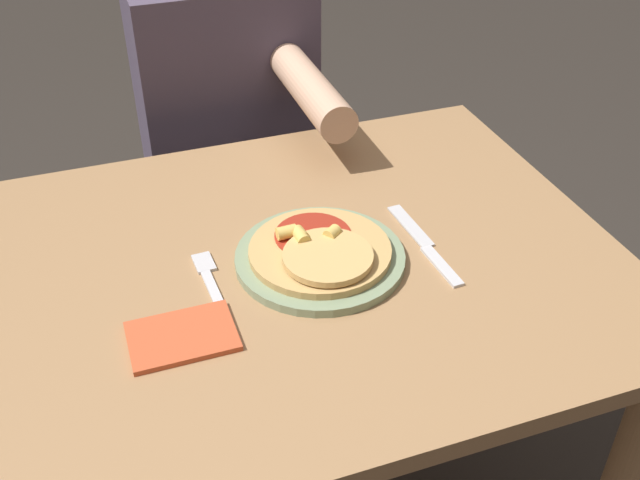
{
  "coord_description": "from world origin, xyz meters",
  "views": [
    {
      "loc": [
        -0.27,
        -0.85,
        1.47
      ],
      "look_at": [
        0.02,
        -0.02,
        0.82
      ],
      "focal_mm": 42.0,
      "sensor_mm": 36.0,
      "label": 1
    }
  ],
  "objects": [
    {
      "name": "fork",
      "position": [
        -0.14,
        -0.02,
        0.78
      ],
      "size": [
        0.03,
        0.18,
        0.0
      ],
      "color": "silver",
      "rests_on": "dining_table"
    },
    {
      "name": "plate",
      "position": [
        0.02,
        -0.02,
        0.79
      ],
      "size": [
        0.25,
        0.25,
        0.01
      ],
      "color": "gray",
      "rests_on": "dining_table"
    },
    {
      "name": "dining_table",
      "position": [
        0.0,
        0.0,
        0.64
      ],
      "size": [
        0.96,
        0.77,
        0.78
      ],
      "color": "#9E754C",
      "rests_on": "ground_plane"
    },
    {
      "name": "pizza",
      "position": [
        0.02,
        -0.02,
        0.8
      ],
      "size": [
        0.21,
        0.21,
        0.04
      ],
      "color": "tan",
      "rests_on": "plate"
    },
    {
      "name": "person_diner",
      "position": [
        0.03,
        0.61,
        0.69
      ],
      "size": [
        0.36,
        0.52,
        1.19
      ],
      "color": "#2D2D38",
      "rests_on": "ground_plane"
    },
    {
      "name": "napkin",
      "position": [
        -0.2,
        -0.11,
        0.78
      ],
      "size": [
        0.14,
        0.1,
        0.01
      ],
      "color": "#C6512D",
      "rests_on": "dining_table"
    },
    {
      "name": "knife",
      "position": [
        0.19,
        -0.03,
        0.78
      ],
      "size": [
        0.03,
        0.22,
        0.0
      ],
      "color": "silver",
      "rests_on": "dining_table"
    }
  ]
}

